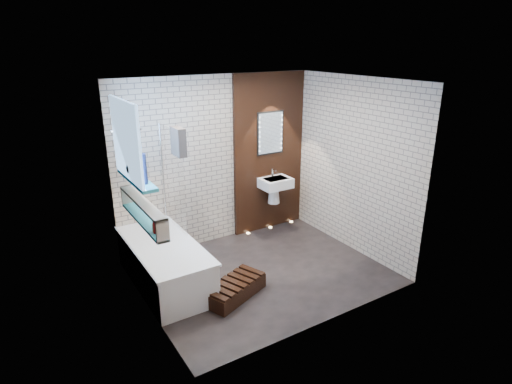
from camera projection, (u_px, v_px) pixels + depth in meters
ground at (262, 273)px, 5.91m from camera, size 3.20×3.20×0.00m
room_shell at (262, 184)px, 5.47m from camera, size 3.24×3.20×2.60m
walnut_panel at (269, 154)px, 6.96m from camera, size 1.30×0.06×2.60m
clerestory_window at (128, 149)px, 4.77m from camera, size 0.18×1.00×0.94m
display_niche at (143, 212)px, 4.86m from camera, size 0.14×1.30×0.26m
bathtub at (165, 264)px, 5.56m from camera, size 0.79×1.74×0.70m
bath_screen at (173, 179)px, 5.76m from camera, size 0.01×0.78×1.40m
towel at (178, 142)px, 5.33m from camera, size 0.11×0.28×0.36m
shower_head at (135, 129)px, 5.35m from camera, size 0.18×0.18×0.02m
washbasin at (275, 186)px, 6.98m from camera, size 0.50×0.36×0.58m
led_mirror at (270, 133)px, 6.82m from camera, size 0.50×0.02×0.70m
walnut_step at (235, 290)px, 5.34m from camera, size 0.92×0.66×0.19m
niche_bottles at (155, 227)px, 4.55m from camera, size 0.06×0.10×0.14m
sill_vases at (137, 168)px, 4.87m from camera, size 0.23×0.56×0.34m
floor_uplights at (270, 227)px, 7.34m from camera, size 0.96×0.06×0.01m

